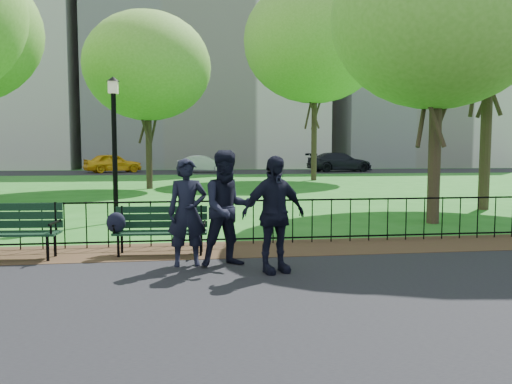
{
  "coord_description": "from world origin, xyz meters",
  "views": [
    {
      "loc": [
        -0.3,
        -7.73,
        1.88
      ],
      "look_at": [
        0.99,
        1.5,
        1.09
      ],
      "focal_mm": 35.0,
      "sensor_mm": 36.0,
      "label": 1
    }
  ],
  "objects": [
    {
      "name": "tree_near_e",
      "position": [
        5.96,
        4.24,
        5.16
      ],
      "size": [
        5.34,
        5.34,
        7.44
      ],
      "color": "#2D2116",
      "rests_on": "ground"
    },
    {
      "name": "apartment_mid",
      "position": [
        2.0,
        48.0,
        15.0
      ],
      "size": [
        24.0,
        15.0,
        30.0
      ],
      "primitive_type": "cube",
      "color": "beige",
      "rests_on": "ground"
    },
    {
      "name": "person_right",
      "position": [
        1.0,
        -0.32,
        0.91
      ],
      "size": [
        1.13,
        0.73,
        1.79
      ],
      "primitive_type": "imported",
      "rotation": [
        0.0,
        0.0,
        0.31
      ],
      "color": "black",
      "rests_on": "asphalt_path"
    },
    {
      "name": "person_left",
      "position": [
        -0.3,
        0.31,
        0.88
      ],
      "size": [
        0.66,
        0.46,
        1.73
      ],
      "primitive_type": "imported",
      "rotation": [
        0.0,
        0.0,
        0.07
      ],
      "color": "black",
      "rests_on": "asphalt_path"
    },
    {
      "name": "tree_far_e",
      "position": [
        7.5,
        22.37,
        8.43
      ],
      "size": [
        8.71,
        8.71,
        12.14
      ],
      "color": "#2D2116",
      "rests_on": "ground"
    },
    {
      "name": "iron_fence",
      "position": [
        0.0,
        2.0,
        0.5
      ],
      "size": [
        24.06,
        0.06,
        1.0
      ],
      "color": "black",
      "rests_on": "ground"
    },
    {
      "name": "ground",
      "position": [
        0.0,
        0.0,
        0.0
      ],
      "size": [
        120.0,
        120.0,
        0.0
      ],
      "primitive_type": "plane",
      "color": "#21681B"
    },
    {
      "name": "dirt_strip",
      "position": [
        0.0,
        1.5,
        0.01
      ],
      "size": [
        60.0,
        1.6,
        0.01
      ],
      "primitive_type": "cube",
      "color": "#372B16",
      "rests_on": "ground"
    },
    {
      "name": "sedan_dark",
      "position": [
        12.8,
        33.99,
        0.83
      ],
      "size": [
        5.89,
        2.94,
        1.65
      ],
      "primitive_type": "imported",
      "rotation": [
        0.0,
        0.0,
        1.69
      ],
      "color": "black",
      "rests_on": "far_street"
    },
    {
      "name": "asphalt_path",
      "position": [
        0.0,
        -3.4,
        0.01
      ],
      "size": [
        60.0,
        9.2,
        0.01
      ],
      "primitive_type": "cube",
      "color": "black",
      "rests_on": "ground"
    },
    {
      "name": "tree_far_c",
      "position": [
        -2.1,
        16.93,
        5.85
      ],
      "size": [
        6.04,
        6.04,
        8.43
      ],
      "color": "#2D2116",
      "rests_on": "ground"
    },
    {
      "name": "person_mid",
      "position": [
        0.35,
        0.2,
        0.94
      ],
      "size": [
        0.99,
        0.66,
        1.87
      ],
      "primitive_type": "imported",
      "rotation": [
        0.0,
        0.0,
        0.22
      ],
      "color": "black",
      "rests_on": "asphalt_path"
    },
    {
      "name": "sedan_silver",
      "position": [
        1.07,
        33.68,
        0.72
      ],
      "size": [
        4.34,
        1.56,
        1.43
      ],
      "primitive_type": "imported",
      "rotation": [
        0.0,
        0.0,
        1.56
      ],
      "color": "#AEB0B6",
      "rests_on": "far_street"
    },
    {
      "name": "lamppost",
      "position": [
        -2.13,
        5.5,
        2.04
      ],
      "size": [
        0.34,
        0.34,
        3.74
      ],
      "color": "black",
      "rests_on": "ground"
    },
    {
      "name": "taxi",
      "position": [
        -6.37,
        34.86,
        0.8
      ],
      "size": [
        4.98,
        3.62,
        1.58
      ],
      "primitive_type": "imported",
      "rotation": [
        0.0,
        0.0,
        2.0
      ],
      "color": "#EDAF13",
      "rests_on": "far_street"
    },
    {
      "name": "far_street",
      "position": [
        0.0,
        35.0,
        0.01
      ],
      "size": [
        70.0,
        9.0,
        0.01
      ],
      "primitive_type": "cube",
      "color": "black",
      "rests_on": "ground"
    },
    {
      "name": "park_bench_left_a",
      "position": [
        -3.4,
        1.28,
        0.6
      ],
      "size": [
        1.87,
        0.71,
        1.04
      ],
      "rotation": [
        0.0,
        0.0,
        -0.08
      ],
      "color": "black",
      "rests_on": "ground"
    },
    {
      "name": "park_bench_main",
      "position": [
        -1.03,
        1.26,
        0.56
      ],
      "size": [
        1.77,
        0.61,
        0.93
      ],
      "rotation": [
        0.0,
        0.0,
        -0.06
      ],
      "color": "black",
      "rests_on": "ground"
    },
    {
      "name": "apartment_east",
      "position": [
        26.0,
        48.0,
        12.0
      ],
      "size": [
        20.0,
        15.0,
        24.0
      ],
      "primitive_type": "cube",
      "color": "beige",
      "rests_on": "ground"
    }
  ]
}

